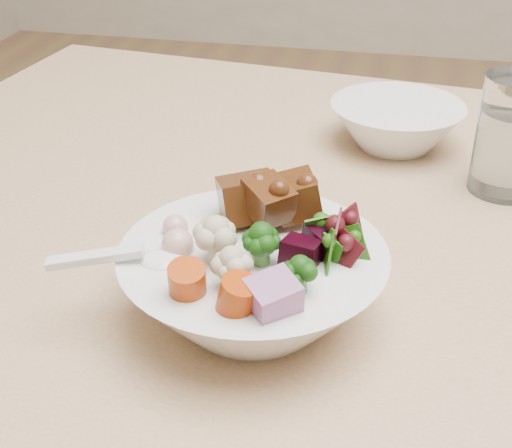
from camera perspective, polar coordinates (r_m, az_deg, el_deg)
food_bowl at (r=0.52m, az=-0.04°, el=-4.38°), size 0.20×0.20×0.11m
soup_spoon at (r=0.51m, az=-8.87°, el=-2.92°), size 0.10×0.04×0.02m
water_glass at (r=0.73m, az=19.74°, el=6.33°), size 0.07×0.07×0.12m
side_bowl at (r=0.81m, az=11.13°, el=7.76°), size 0.15×0.15×0.05m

